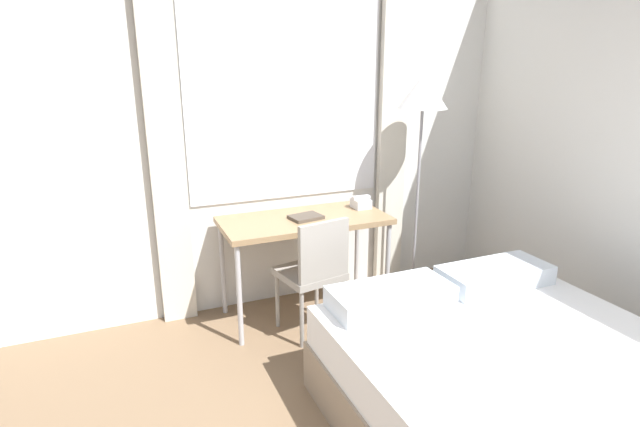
# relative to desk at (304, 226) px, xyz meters

# --- Properties ---
(wall_back_with_window) EXTENTS (5.07, 0.13, 2.70)m
(wall_back_with_window) POSITION_rel_desk_xyz_m (-0.21, 0.37, 0.65)
(wall_back_with_window) COLOR silver
(wall_back_with_window) RESTS_ON ground_plane
(desk) EXTENTS (1.22, 0.59, 0.77)m
(desk) POSITION_rel_desk_xyz_m (0.00, 0.00, 0.00)
(desk) COLOR #937551
(desk) RESTS_ON ground_plane
(desk_chair) EXTENTS (0.47, 0.47, 0.87)m
(desk_chair) POSITION_rel_desk_xyz_m (-0.05, -0.31, -0.21)
(desk_chair) COLOR gray
(desk_chair) RESTS_ON ground_plane
(bed) EXTENTS (1.67, 1.98, 0.65)m
(bed) POSITION_rel_desk_xyz_m (0.49, -1.80, -0.44)
(bed) COLOR gray
(bed) RESTS_ON ground_plane
(standing_lamp) EXTENTS (0.38, 0.38, 1.79)m
(standing_lamp) POSITION_rel_desk_xyz_m (0.98, 0.01, 0.82)
(standing_lamp) COLOR #4C4C51
(standing_lamp) RESTS_ON ground_plane
(telephone) EXTENTS (0.14, 0.14, 0.10)m
(telephone) POSITION_rel_desk_xyz_m (0.50, 0.07, 0.11)
(telephone) COLOR silver
(telephone) RESTS_ON desk
(book) EXTENTS (0.25, 0.21, 0.02)m
(book) POSITION_rel_desk_xyz_m (0.00, -0.02, 0.08)
(book) COLOR #4C4238
(book) RESTS_ON desk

